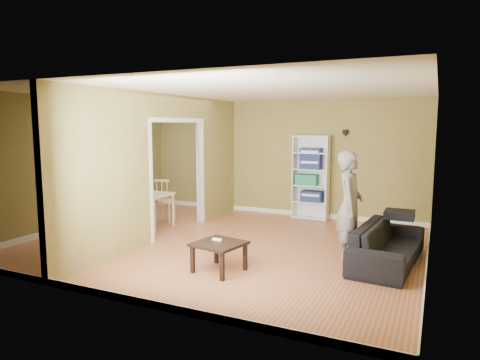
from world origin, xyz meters
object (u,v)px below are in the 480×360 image
coffee_table (219,247)px  chair_near (129,210)px  chair_left (116,202)px  chair_far (165,200)px  dining_table (143,197)px  sofa (388,239)px  person (350,196)px  bookshelf (312,177)px

coffee_table → chair_near: bearing=155.1°
chair_near → coffee_table: bearing=-20.4°
chair_left → chair_far: chair_far is taller
coffee_table → dining_table: 3.18m
sofa → chair_left: bearing=91.3°
dining_table → coffee_table: bearing=-33.3°
coffee_table → chair_far: (-2.52, 2.33, 0.11)m
person → coffee_table: (-1.54, -1.33, -0.62)m
chair_near → sofa: bearing=6.6°
chair_near → chair_far: chair_far is taller
coffee_table → chair_near: size_ratio=0.71×
coffee_table → dining_table: bearing=146.7°
person → chair_left: person is taller
person → chair_left: 4.93m
sofa → chair_far: (-4.63, 0.97, 0.08)m
dining_table → chair_left: bearing=-179.2°
coffee_table → dining_table: dining_table is taller
chair_left → bookshelf: bearing=129.4°
chair_far → sofa: bearing=156.3°
sofa → chair_far: bearing=83.4°
sofa → coffee_table: sofa is taller
bookshelf → chair_left: size_ratio=2.06×
chair_left → chair_far: 1.02m
bookshelf → chair_far: size_ratio=1.97×
bookshelf → chair_near: bookshelf is taller
sofa → chair_left: 5.46m
person → bookshelf: (-1.31, 2.60, -0.07)m
dining_table → chair_left: size_ratio=1.24×
bookshelf → sofa: bearing=-53.8°
person → bookshelf: 2.92m
coffee_table → sofa: bearing=32.8°
person → chair_near: bearing=86.2°
person → coffee_table: bearing=125.0°
dining_table → bookshelf: bearing=37.4°
coffee_table → chair_near: (-2.56, 1.19, 0.09)m
chair_near → dining_table: bearing=103.4°
chair_left → chair_far: bearing=134.1°
chair_far → bookshelf: bearing=-161.6°
bookshelf → dining_table: bookshelf is taller
sofa → dining_table: size_ratio=1.81×
person → dining_table: bearing=78.6°
bookshelf → dining_table: size_ratio=1.66×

